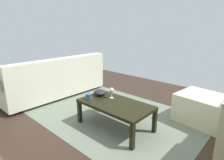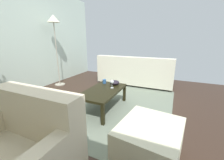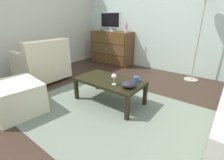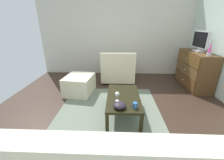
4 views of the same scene
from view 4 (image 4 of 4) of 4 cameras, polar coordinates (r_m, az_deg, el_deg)
ground_plane at (r=2.75m, az=3.08°, el=-13.71°), size 5.37×4.95×0.05m
wall_plain_left at (r=4.71m, az=3.11°, el=17.82°), size 0.12×4.95×2.55m
area_rug at (r=2.57m, az=-1.49°, el=-15.64°), size 2.60×1.90×0.01m
dresser at (r=4.30m, az=29.66°, el=3.58°), size 1.21×0.49×0.90m
tv at (r=4.24m, az=31.37°, el=12.98°), size 0.65×0.18×0.49m
lava_lamp at (r=3.73m, az=34.09°, el=9.95°), size 0.09×0.09×0.33m
coffee_table at (r=2.57m, az=4.50°, el=-7.18°), size 1.03×0.56×0.37m
wine_glass at (r=2.34m, az=2.05°, el=-5.65°), size 0.07×0.07×0.16m
mug at (r=2.21m, az=9.01°, el=-9.80°), size 0.11×0.08×0.08m
bowl_decorative at (r=2.19m, az=3.02°, el=-9.90°), size 0.19×0.19×0.09m
armchair at (r=4.12m, az=2.34°, el=4.32°), size 0.80×0.90×0.86m
ottoman at (r=3.51m, az=-12.67°, el=-1.72°), size 0.77×0.68×0.42m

